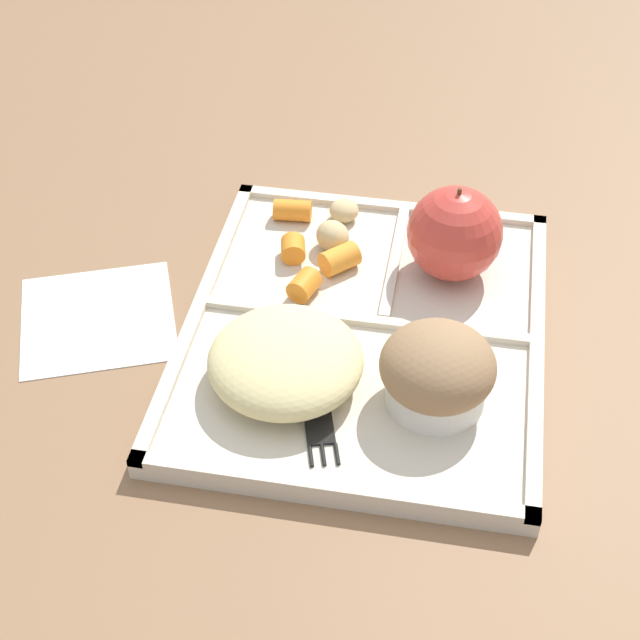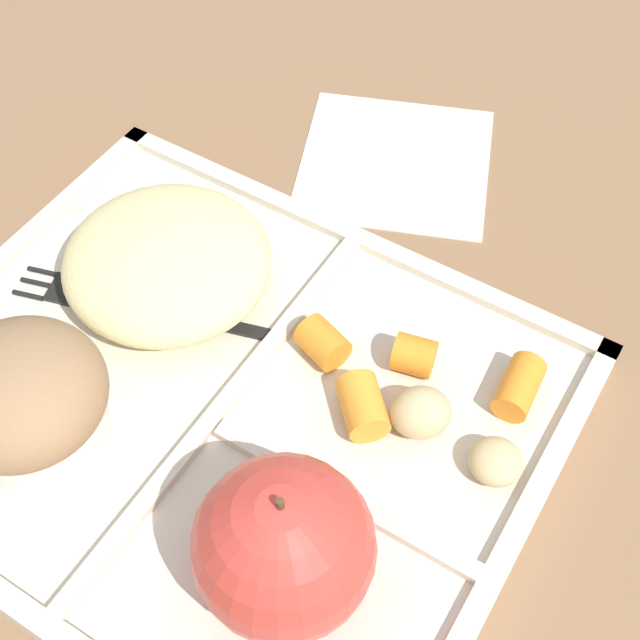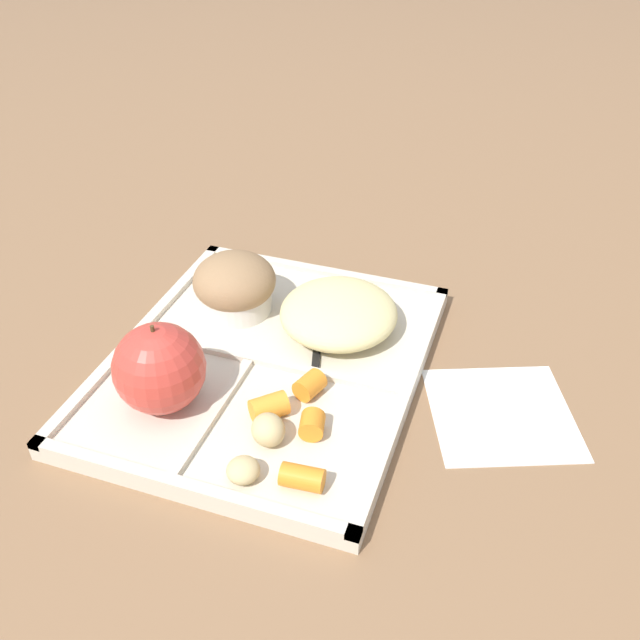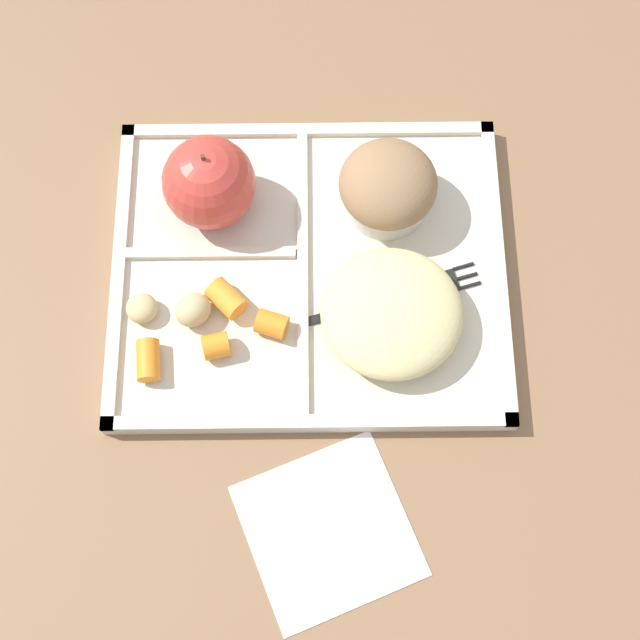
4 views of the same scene
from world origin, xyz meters
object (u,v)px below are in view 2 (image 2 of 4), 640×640
bran_muffin (24,399)px  plastic_fork (124,302)px  green_apple (284,547)px  lunch_tray (220,408)px

bran_muffin → plastic_fork: size_ratio=0.55×
green_apple → plastic_fork: bearing=-27.5°
lunch_tray → green_apple: bearing=143.2°
plastic_fork → green_apple: bearing=152.5°
lunch_tray → plastic_fork: lunch_tray is taller
bran_muffin → plastic_fork: bearing=-80.1°
lunch_tray → bran_muffin: bearing=42.0°
lunch_tray → plastic_fork: size_ratio=2.21×
lunch_tray → bran_muffin: size_ratio=3.99×
lunch_tray → green_apple: size_ratio=3.99×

